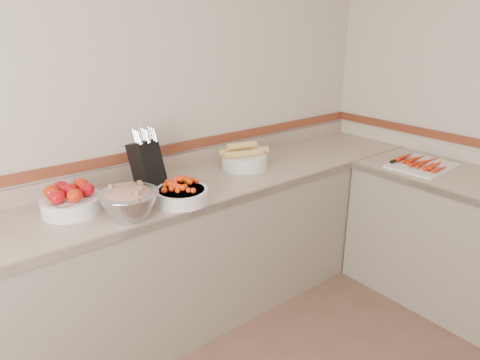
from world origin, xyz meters
TOP-DOWN VIEW (x-y plane):
  - back_wall at (0.00, 2.00)m, footprint 4.00×0.00m
  - counter_back at (0.00, 1.68)m, footprint 4.00×0.65m
  - knife_block at (0.01, 1.80)m, footprint 0.20×0.22m
  - tomato_bowl at (-0.46, 1.73)m, footprint 0.31×0.31m
  - cherry_tomato_bowl at (0.05, 1.48)m, footprint 0.29×0.29m
  - corn_bowl at (0.69, 1.73)m, footprint 0.34×0.31m
  - rhubarb_bowl at (-0.26, 1.47)m, footprint 0.30×0.30m
  - cutting_board at (1.65, 1.01)m, footprint 0.45×0.36m

SIDE VIEW (x-z plane):
  - counter_back at x=0.00m, z-range -0.09..0.99m
  - cutting_board at x=1.65m, z-range 0.89..0.95m
  - cherry_tomato_bowl at x=0.05m, z-range 0.88..1.03m
  - tomato_bowl at x=-0.46m, z-range 0.89..1.04m
  - corn_bowl at x=0.69m, z-range 0.87..1.06m
  - rhubarb_bowl at x=-0.26m, z-range 0.90..1.07m
  - knife_block at x=0.01m, z-range 0.87..1.23m
  - back_wall at x=0.00m, z-range -0.70..3.30m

